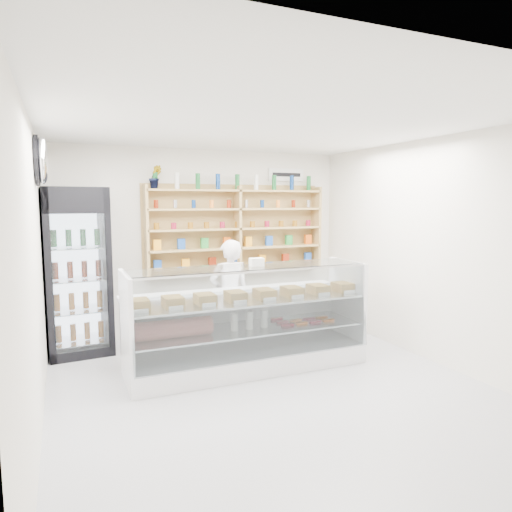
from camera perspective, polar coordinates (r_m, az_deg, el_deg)
name	(u,v)px	position (r m, az deg, el deg)	size (l,w,h in m)	color
room	(273,261)	(4.76, 2.10, -0.59)	(5.00, 5.00, 5.00)	#9E9EA3
display_counter	(247,340)	(5.62, -1.09, -10.41)	(2.88, 0.86, 1.26)	white
shop_worker	(230,296)	(6.15, -3.31, -4.99)	(0.55, 0.36, 1.51)	white
drinks_cooler	(77,271)	(6.47, -21.48, -1.77)	(0.84, 0.82, 2.20)	black
wall_shelving	(238,229)	(7.08, -2.32, 3.41)	(2.84, 0.28, 1.33)	tan
potted_plant	(155,177)	(6.73, -12.48, 9.61)	(0.18, 0.15, 0.33)	#1E6626
security_mirror	(42,161)	(5.48, -25.18, 10.75)	(0.15, 0.50, 0.50)	silver
wall_sign	(286,175)	(7.56, 3.78, 10.10)	(0.62, 0.03, 0.20)	white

